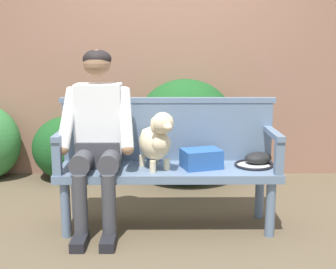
{
  "coord_description": "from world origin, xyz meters",
  "views": [
    {
      "loc": [
        -0.03,
        -3.22,
        1.37
      ],
      "look_at": [
        0.0,
        0.0,
        0.72
      ],
      "focal_mm": 47.38,
      "sensor_mm": 36.0,
      "label": 1
    }
  ],
  "objects_px": {
    "dog_on_bench": "(156,140)",
    "baseball_glove": "(258,158)",
    "sports_bag": "(201,159)",
    "tennis_racket": "(254,164)",
    "person_seated": "(98,132)",
    "garden_bench": "(168,175)"
  },
  "relations": [
    {
      "from": "garden_bench",
      "to": "baseball_glove",
      "type": "distance_m",
      "value": 0.71
    },
    {
      "from": "tennis_racket",
      "to": "sports_bag",
      "type": "relative_size",
      "value": 2.04
    },
    {
      "from": "garden_bench",
      "to": "baseball_glove",
      "type": "bearing_deg",
      "value": 7.55
    },
    {
      "from": "person_seated",
      "to": "tennis_racket",
      "type": "bearing_deg",
      "value": 3.01
    },
    {
      "from": "person_seated",
      "to": "sports_bag",
      "type": "xyz_separation_m",
      "value": [
        0.77,
        -0.01,
        -0.2
      ]
    },
    {
      "from": "tennis_racket",
      "to": "person_seated",
      "type": "bearing_deg",
      "value": -176.99
    },
    {
      "from": "dog_on_bench",
      "to": "baseball_glove",
      "type": "height_order",
      "value": "dog_on_bench"
    },
    {
      "from": "garden_bench",
      "to": "baseball_glove",
      "type": "height_order",
      "value": "baseball_glove"
    },
    {
      "from": "garden_bench",
      "to": "tennis_racket",
      "type": "distance_m",
      "value": 0.67
    },
    {
      "from": "baseball_glove",
      "to": "sports_bag",
      "type": "distance_m",
      "value": 0.46
    },
    {
      "from": "dog_on_bench",
      "to": "baseball_glove",
      "type": "relative_size",
      "value": 2.0
    },
    {
      "from": "garden_bench",
      "to": "person_seated",
      "type": "distance_m",
      "value": 0.62
    },
    {
      "from": "tennis_racket",
      "to": "baseball_glove",
      "type": "relative_size",
      "value": 2.6
    },
    {
      "from": "garden_bench",
      "to": "tennis_racket",
      "type": "xyz_separation_m",
      "value": [
        0.66,
        0.05,
        0.07
      ]
    },
    {
      "from": "tennis_racket",
      "to": "baseball_glove",
      "type": "height_order",
      "value": "baseball_glove"
    },
    {
      "from": "garden_bench",
      "to": "sports_bag",
      "type": "bearing_deg",
      "value": -4.33
    },
    {
      "from": "garden_bench",
      "to": "person_seated",
      "type": "bearing_deg",
      "value": -178.63
    },
    {
      "from": "baseball_glove",
      "to": "sports_bag",
      "type": "bearing_deg",
      "value": 170.88
    },
    {
      "from": "garden_bench",
      "to": "tennis_racket",
      "type": "relative_size",
      "value": 2.87
    },
    {
      "from": "tennis_racket",
      "to": "sports_bag",
      "type": "height_order",
      "value": "sports_bag"
    },
    {
      "from": "person_seated",
      "to": "dog_on_bench",
      "type": "distance_m",
      "value": 0.44
    },
    {
      "from": "person_seated",
      "to": "dog_on_bench",
      "type": "bearing_deg",
      "value": -5.88
    }
  ]
}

